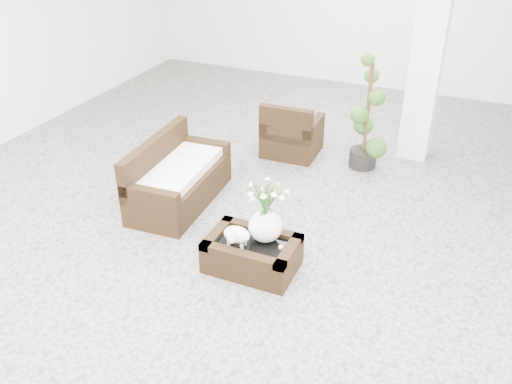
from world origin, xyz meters
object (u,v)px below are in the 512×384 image
at_px(loveseat, 179,173).
at_px(topiary, 367,114).
at_px(coffee_table, 252,255).
at_px(armchair, 292,127).

bearing_deg(loveseat, topiary, -47.87).
bearing_deg(coffee_table, loveseat, 147.41).
xyz_separation_m(armchair, topiary, (1.04, -0.02, 0.38)).
bearing_deg(loveseat, armchair, -25.77).
relative_size(armchair, topiary, 0.51).
xyz_separation_m(coffee_table, loveseat, (-1.34, 0.86, 0.24)).
distance_m(coffee_table, armchair, 2.77).
relative_size(coffee_table, loveseat, 0.60).
xyz_separation_m(loveseat, topiary, (1.82, 1.83, 0.38)).
distance_m(coffee_table, topiary, 2.80).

